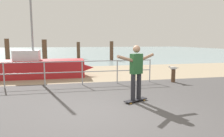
% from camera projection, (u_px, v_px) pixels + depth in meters
% --- Properties ---
extents(ground_plane, '(24.00, 10.00, 0.04)m').
position_uv_depth(ground_plane, '(120.00, 130.00, 4.31)').
color(ground_plane, '#474444').
rests_on(ground_plane, ground).
extents(beach_strip, '(24.00, 6.00, 0.04)m').
position_uv_depth(beach_strip, '(86.00, 73.00, 12.05)').
color(beach_strip, tan).
rests_on(beach_strip, ground).
extents(sea_surface, '(72.00, 50.00, 0.04)m').
position_uv_depth(sea_surface, '(73.00, 51.00, 39.17)').
color(sea_surface, '#849EA3').
rests_on(sea_surface, ground).
extents(railing_fence, '(9.14, 0.05, 1.05)m').
position_uv_depth(railing_fence, '(44.00, 70.00, 8.26)').
color(railing_fence, '#9EA0A5').
rests_on(railing_fence, ground).
extents(sailboat, '(4.95, 1.41, 5.05)m').
position_uv_depth(sailboat, '(43.00, 67.00, 10.47)').
color(sailboat, '#B21E23').
rests_on(sailboat, ground).
extents(skateboard, '(0.81, 0.52, 0.08)m').
position_uv_depth(skateboard, '(136.00, 100.00, 6.26)').
color(skateboard, black).
rests_on(skateboard, ground).
extents(skateboarder, '(1.35, 0.69, 1.65)m').
position_uv_depth(skateboarder, '(136.00, 69.00, 6.13)').
color(skateboarder, '#26262B').
rests_on(skateboarder, skateboard).
extents(bollard_short, '(0.18, 0.18, 0.59)m').
position_uv_depth(bollard_short, '(173.00, 76.00, 9.22)').
color(bollard_short, '#513826').
rests_on(bollard_short, ground).
extents(seagull, '(0.48, 0.23, 0.18)m').
position_uv_depth(seagull, '(173.00, 68.00, 9.17)').
color(seagull, white).
rests_on(seagull, bollard_short).
extents(groyne_post_0, '(0.36, 0.36, 2.06)m').
position_uv_depth(groyne_post_0, '(7.00, 51.00, 16.97)').
color(groyne_post_0, '#513826').
rests_on(groyne_post_0, ground).
extents(groyne_post_1, '(0.39, 0.39, 1.99)m').
position_uv_depth(groyne_post_1, '(45.00, 52.00, 16.99)').
color(groyne_post_1, '#513826').
rests_on(groyne_post_1, ground).
extents(groyne_post_2, '(0.36, 0.36, 1.78)m').
position_uv_depth(groyne_post_2, '(78.00, 50.00, 22.17)').
color(groyne_post_2, '#513826').
rests_on(groyne_post_2, ground).
extents(groyne_post_3, '(0.35, 0.35, 1.85)m').
position_uv_depth(groyne_post_3, '(112.00, 51.00, 19.85)').
color(groyne_post_3, '#513826').
rests_on(groyne_post_3, ground).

